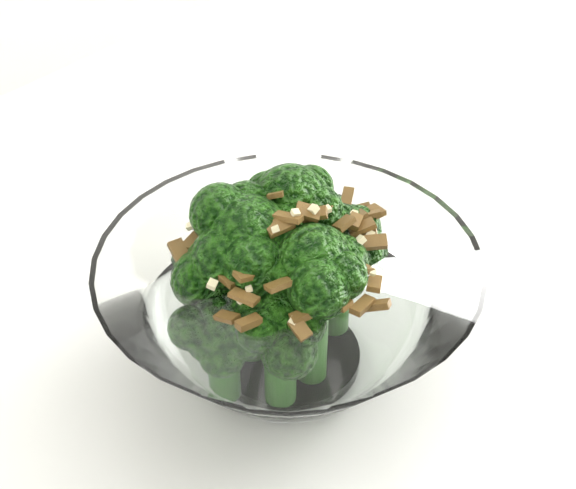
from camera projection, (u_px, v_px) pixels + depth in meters
table at (472, 250)px, 0.72m from camera, size 1.38×1.12×0.75m
broccoli_dish at (286, 300)px, 0.50m from camera, size 0.21×0.21×0.12m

